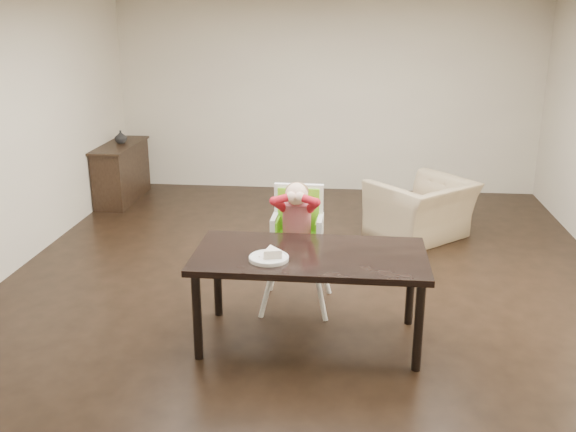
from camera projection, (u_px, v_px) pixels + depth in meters
name	position (u px, v px, depth m)	size (l,w,h in m)	color
ground	(308.00, 284.00, 6.23)	(7.00, 7.00, 0.00)	black
room_walls	(310.00, 91.00, 5.66)	(6.02, 7.02, 2.71)	beige
dining_table	(310.00, 263.00, 4.98)	(1.80, 0.90, 0.75)	black
high_chair	(297.00, 219.00, 5.58)	(0.48, 0.48, 1.14)	white
plate	(270.00, 256.00, 4.82)	(0.35, 0.35, 0.09)	white
armchair	(422.00, 200.00, 7.36)	(1.05, 0.68, 0.92)	#96815F
sideboard	(122.00, 172.00, 8.86)	(0.44, 1.26, 0.79)	black
vase	(121.00, 137.00, 8.78)	(0.17, 0.17, 0.17)	#99999E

